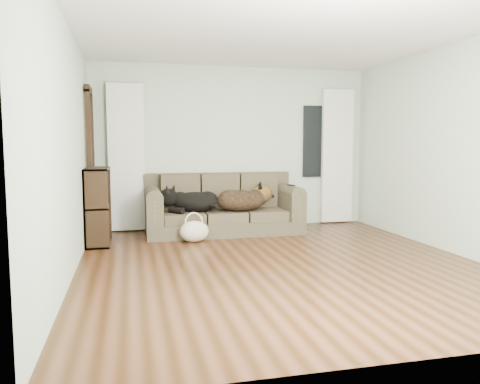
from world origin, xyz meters
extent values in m
plane|color=#351C0A|center=(0.00, 0.00, 0.00)|extent=(5.00, 5.00, 0.00)
plane|color=white|center=(0.00, 0.00, 2.60)|extent=(5.00, 5.00, 0.00)
cube|color=beige|center=(0.00, 2.50, 1.30)|extent=(4.50, 0.04, 2.60)
cube|color=beige|center=(-2.25, 0.00, 1.30)|extent=(0.04, 5.00, 2.60)
cube|color=beige|center=(2.25, 0.00, 1.30)|extent=(0.04, 5.00, 2.60)
cube|color=white|center=(-1.70, 2.42, 1.15)|extent=(0.55, 0.08, 2.25)
cube|color=white|center=(1.80, 2.42, 1.15)|extent=(0.55, 0.08, 2.25)
cube|color=black|center=(1.45, 2.47, 1.40)|extent=(0.50, 0.03, 1.20)
cube|color=black|center=(-2.20, 2.05, 1.05)|extent=(0.07, 0.60, 2.10)
cube|color=#2B291B|center=(-0.27, 1.97, 0.45)|extent=(2.35, 1.01, 0.96)
ellipsoid|color=black|center=(-0.76, 1.95, 0.48)|extent=(0.87, 0.77, 0.31)
ellipsoid|color=black|center=(0.02, 1.88, 0.49)|extent=(0.82, 0.60, 0.35)
cube|color=black|center=(0.76, 1.79, 0.73)|extent=(0.07, 0.17, 0.02)
ellipsoid|color=beige|center=(-0.80, 1.40, 0.16)|extent=(0.41, 0.32, 0.30)
cube|color=black|center=(-2.09, 1.62, 0.50)|extent=(0.39, 0.86, 1.04)
camera|label=1|loc=(-1.65, -4.99, 1.36)|focal=35.00mm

